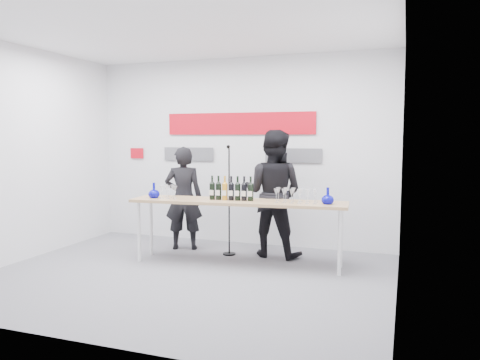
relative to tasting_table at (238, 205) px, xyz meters
The scene contains 12 objects.
ground 1.18m from the tasting_table, 119.50° to the right, with size 5.00×5.00×0.00m, color slate.
back_wall 1.49m from the tasting_table, 108.51° to the left, with size 5.00×0.04×3.00m, color silver.
signage 1.65m from the tasting_table, 111.23° to the left, with size 3.38×0.02×0.79m.
tasting_table is the anchor object (origin of this frame).
wine_bottles 0.25m from the tasting_table, behind, with size 0.62×0.13×0.33m.
decanter_left 1.22m from the tasting_table, behind, with size 0.16×0.16×0.21m, color #080895, non-canonical shape.
decanter_right 1.22m from the tasting_table, ahead, with size 0.16×0.16×0.21m, color #080895, non-canonical shape.
glasses_left 1.01m from the tasting_table, behind, with size 0.28×0.23×0.18m.
glasses_right 0.81m from the tasting_table, ahead, with size 0.58×0.27×0.18m.
presenter_left 1.22m from the tasting_table, 153.12° to the left, with size 0.58×0.38×1.59m, color black.
presenter_right 0.71m from the tasting_table, 61.89° to the left, with size 0.89×0.70×1.84m, color black.
mic_stand 0.62m from the tasting_table, 123.30° to the left, with size 0.19×0.19×1.62m.
Camera 1 is at (2.55, -5.15, 1.74)m, focal length 35.00 mm.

